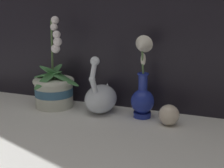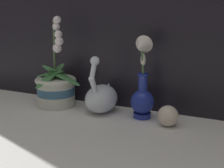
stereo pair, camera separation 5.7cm
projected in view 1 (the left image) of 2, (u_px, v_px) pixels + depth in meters
name	position (u px, v px, depth m)	size (l,w,h in m)	color
ground_plane	(89.00, 125.00, 1.06)	(2.80, 2.80, 0.00)	silver
orchid_potted_plant	(54.00, 87.00, 1.24)	(0.22, 0.22, 0.36)	beige
swan_figurine	(101.00, 97.00, 1.18)	(0.12, 0.18, 0.22)	silver
blue_vase	(142.00, 88.00, 1.11)	(0.08, 0.11, 0.30)	navy
glass_sphere	(169.00, 115.00, 1.05)	(0.07, 0.07, 0.07)	beige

